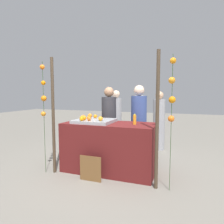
{
  "coord_description": "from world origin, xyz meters",
  "views": [
    {
      "loc": [
        1.36,
        -3.58,
        1.51
      ],
      "look_at": [
        0.0,
        0.15,
        1.14
      ],
      "focal_mm": 32.38,
      "sensor_mm": 36.0,
      "label": 1
    }
  ],
  "objects_px": {
    "juice_bottle": "(135,120)",
    "chalkboard_sign": "(91,169)",
    "vendor_left": "(109,126)",
    "orange_0": "(89,119)",
    "stall_counter": "(109,147)",
    "orange_1": "(90,116)",
    "vendor_right": "(139,127)"
  },
  "relations": [
    {
      "from": "juice_bottle",
      "to": "chalkboard_sign",
      "type": "bearing_deg",
      "value": -138.8
    },
    {
      "from": "chalkboard_sign",
      "to": "vendor_left",
      "type": "xyz_separation_m",
      "value": [
        -0.13,
        1.23,
        0.55
      ]
    },
    {
      "from": "orange_0",
      "to": "juice_bottle",
      "type": "height_order",
      "value": "juice_bottle"
    },
    {
      "from": "stall_counter",
      "to": "chalkboard_sign",
      "type": "bearing_deg",
      "value": -104.12
    },
    {
      "from": "orange_1",
      "to": "vendor_left",
      "type": "distance_m",
      "value": 0.61
    },
    {
      "from": "stall_counter",
      "to": "vendor_right",
      "type": "distance_m",
      "value": 0.89
    },
    {
      "from": "vendor_left",
      "to": "vendor_right",
      "type": "xyz_separation_m",
      "value": [
        0.68,
        0.04,
        0.01
      ]
    },
    {
      "from": "orange_1",
      "to": "vendor_left",
      "type": "relative_size",
      "value": 0.05
    },
    {
      "from": "orange_0",
      "to": "vendor_left",
      "type": "height_order",
      "value": "vendor_left"
    },
    {
      "from": "orange_1",
      "to": "vendor_right",
      "type": "relative_size",
      "value": 0.05
    },
    {
      "from": "stall_counter",
      "to": "juice_bottle",
      "type": "height_order",
      "value": "juice_bottle"
    },
    {
      "from": "stall_counter",
      "to": "chalkboard_sign",
      "type": "relative_size",
      "value": 3.89
    },
    {
      "from": "orange_0",
      "to": "orange_1",
      "type": "relative_size",
      "value": 0.89
    },
    {
      "from": "vendor_left",
      "to": "vendor_right",
      "type": "bearing_deg",
      "value": 3.51
    },
    {
      "from": "orange_1",
      "to": "orange_0",
      "type": "bearing_deg",
      "value": -65.42
    },
    {
      "from": "stall_counter",
      "to": "orange_1",
      "type": "relative_size",
      "value": 20.3
    },
    {
      "from": "orange_0",
      "to": "vendor_right",
      "type": "height_order",
      "value": "vendor_right"
    },
    {
      "from": "juice_bottle",
      "to": "chalkboard_sign",
      "type": "height_order",
      "value": "juice_bottle"
    },
    {
      "from": "chalkboard_sign",
      "to": "vendor_right",
      "type": "distance_m",
      "value": 1.5
    },
    {
      "from": "orange_0",
      "to": "vendor_left",
      "type": "relative_size",
      "value": 0.05
    },
    {
      "from": "orange_0",
      "to": "vendor_right",
      "type": "relative_size",
      "value": 0.05
    },
    {
      "from": "chalkboard_sign",
      "to": "vendor_left",
      "type": "bearing_deg",
      "value": 96.09
    },
    {
      "from": "chalkboard_sign",
      "to": "orange_0",
      "type": "bearing_deg",
      "value": 119.05
    },
    {
      "from": "stall_counter",
      "to": "orange_1",
      "type": "xyz_separation_m",
      "value": [
        -0.51,
        0.2,
        0.57
      ]
    },
    {
      "from": "chalkboard_sign",
      "to": "vendor_left",
      "type": "distance_m",
      "value": 1.36
    },
    {
      "from": "stall_counter",
      "to": "vendor_left",
      "type": "relative_size",
      "value": 1.07
    },
    {
      "from": "orange_0",
      "to": "vendor_left",
      "type": "distance_m",
      "value": 0.95
    },
    {
      "from": "orange_0",
      "to": "juice_bottle",
      "type": "xyz_separation_m",
      "value": [
        0.81,
        0.23,
        -0.01
      ]
    },
    {
      "from": "orange_0",
      "to": "vendor_right",
      "type": "xyz_separation_m",
      "value": [
        0.73,
        0.95,
        -0.26
      ]
    },
    {
      "from": "vendor_left",
      "to": "vendor_right",
      "type": "distance_m",
      "value": 0.68
    },
    {
      "from": "vendor_left",
      "to": "juice_bottle",
      "type": "bearing_deg",
      "value": -41.69
    },
    {
      "from": "juice_bottle",
      "to": "vendor_left",
      "type": "relative_size",
      "value": 0.12
    }
  ]
}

